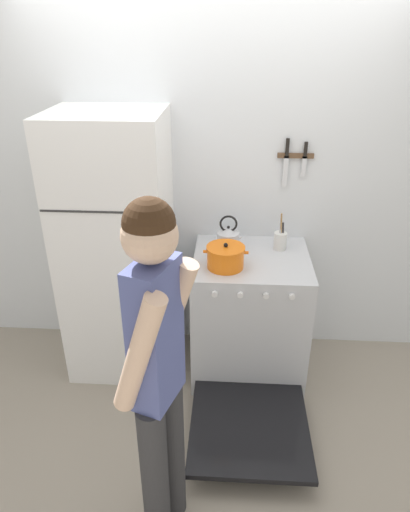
% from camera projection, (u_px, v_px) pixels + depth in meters
% --- Properties ---
extents(ground_plane, '(14.00, 14.00, 0.00)m').
position_uv_depth(ground_plane, '(209.00, 335.00, 3.75)').
color(ground_plane, gray).
extents(wall_back, '(10.00, 0.06, 2.55)m').
position_uv_depth(wall_back, '(210.00, 185.00, 3.20)').
color(wall_back, silver).
rests_on(wall_back, ground_plane).
extents(refrigerator, '(0.71, 0.65, 1.83)m').
position_uv_depth(refrigerator, '(117.00, 250.00, 3.09)').
color(refrigerator, white).
rests_on(refrigerator, ground_plane).
extents(stove_range, '(0.77, 1.41, 0.91)m').
position_uv_depth(stove_range, '(249.00, 318.00, 3.19)').
color(stove_range, silver).
rests_on(stove_range, ground_plane).
extents(dutch_oven_pot, '(0.29, 0.24, 0.17)m').
position_uv_depth(dutch_oven_pot, '(226.00, 257.00, 2.87)').
color(dutch_oven_pot, orange).
rests_on(dutch_oven_pot, stove_range).
extents(tea_kettle, '(0.19, 0.15, 0.24)m').
position_uv_depth(tea_kettle, '(228.00, 238.00, 3.11)').
color(tea_kettle, silver).
rests_on(tea_kettle, stove_range).
extents(utensil_jar, '(0.09, 0.09, 0.27)m').
position_uv_depth(utensil_jar, '(280.00, 240.00, 3.11)').
color(utensil_jar, silver).
rests_on(utensil_jar, stove_range).
extents(person, '(0.36, 0.42, 1.77)m').
position_uv_depth(person, '(158.00, 370.00, 1.89)').
color(person, '#2D2D30').
rests_on(person, ground_plane).
extents(wall_knife_strip, '(0.24, 0.03, 0.33)m').
position_uv_depth(wall_knife_strip, '(295.00, 156.00, 3.02)').
color(wall_knife_strip, brown).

